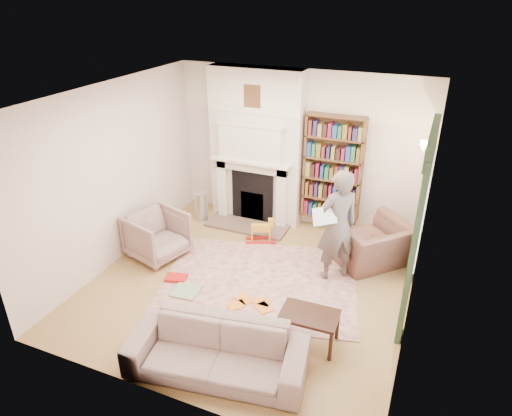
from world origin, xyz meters
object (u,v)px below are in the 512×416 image
at_px(sofa, 217,351).
at_px(paraffin_heater, 201,206).
at_px(bookcase, 333,169).
at_px(armchair_left, 157,235).
at_px(armchair_reading, 372,243).
at_px(man_reading, 337,226).
at_px(coffee_table, 309,328).
at_px(rocking_horse, 261,230).

relative_size(sofa, paraffin_heater, 3.70).
relative_size(bookcase, armchair_left, 2.20).
bearing_deg(armchair_reading, sofa, 22.01).
height_order(sofa, man_reading, man_reading).
bearing_deg(man_reading, paraffin_heater, -58.43).
bearing_deg(paraffin_heater, man_reading, -17.72).
bearing_deg(bookcase, sofa, -94.69).
xyz_separation_m(armchair_left, sofa, (2.03, -1.86, -0.09)).
bearing_deg(paraffin_heater, coffee_table, -40.60).
bearing_deg(paraffin_heater, armchair_left, -91.04).
relative_size(armchair_left, man_reading, 0.48).
xyz_separation_m(bookcase, armchair_reading, (0.90, -0.84, -0.82)).
distance_m(man_reading, rocking_horse, 1.64).
height_order(sofa, coffee_table, sofa).
bearing_deg(rocking_horse, paraffin_heater, 141.88).
bearing_deg(sofa, bookcase, 76.15).
distance_m(man_reading, paraffin_heater, 2.97).
bearing_deg(man_reading, coffee_table, 51.73).
bearing_deg(rocking_horse, coffee_table, -78.01).
xyz_separation_m(armchair_reading, rocking_horse, (-1.86, -0.07, -0.13)).
distance_m(bookcase, armchair_left, 3.16).
xyz_separation_m(armchair_left, paraffin_heater, (0.03, 1.41, -0.11)).
height_order(armchair_left, man_reading, man_reading).
bearing_deg(rocking_horse, sofa, -101.01).
height_order(bookcase, coffee_table, bookcase).
distance_m(paraffin_heater, rocking_horse, 1.40).
distance_m(sofa, rocking_horse, 2.99).
height_order(man_reading, rocking_horse, man_reading).
bearing_deg(bookcase, coffee_table, -80.16).
height_order(armchair_reading, man_reading, man_reading).
xyz_separation_m(armchair_reading, armchair_left, (-3.25, -1.13, 0.03)).
distance_m(armchair_reading, armchair_left, 3.44).
bearing_deg(coffee_table, man_reading, 90.94).
bearing_deg(coffee_table, paraffin_heater, 137.90).
xyz_separation_m(coffee_table, rocking_horse, (-1.48, 2.08, 0.00)).
relative_size(armchair_reading, paraffin_heater, 1.98).
xyz_separation_m(paraffin_heater, rocking_horse, (1.36, -0.35, -0.05)).
xyz_separation_m(bookcase, coffee_table, (0.52, -2.99, -0.95)).
distance_m(sofa, paraffin_heater, 3.84).
distance_m(armchair_left, paraffin_heater, 1.42).
relative_size(armchair_reading, man_reading, 0.62).
distance_m(sofa, coffee_table, 1.19).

